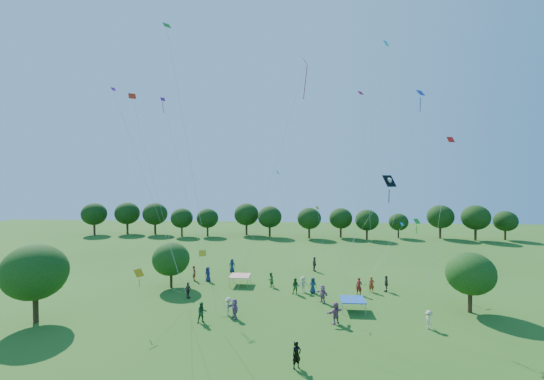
{
  "coord_description": "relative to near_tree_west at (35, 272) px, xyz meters",
  "views": [
    {
      "loc": [
        2.56,
        -18.22,
        12.13
      ],
      "look_at": [
        0.0,
        14.0,
        11.0
      ],
      "focal_mm": 24.0,
      "sensor_mm": 36.0,
      "label": 1
    }
  ],
  "objects": [
    {
      "name": "near_tree_west",
      "position": [
        0.0,
        0.0,
        0.0
      ],
      "size": [
        5.15,
        5.15,
        6.58
      ],
      "color": "#422B19",
      "rests_on": "ground"
    },
    {
      "name": "near_tree_north",
      "position": [
        7.81,
        10.4,
        -1.13
      ],
      "size": [
        4.05,
        4.05,
        4.96
      ],
      "color": "#422B19",
      "rests_on": "ground"
    },
    {
      "name": "near_tree_east",
      "position": [
        37.22,
        5.23,
        -0.74
      ],
      "size": [
        4.2,
        4.2,
        5.41
      ],
      "color": "#422B19",
      "rests_on": "ground"
    },
    {
      "name": "treeline",
      "position": [
        17.76,
        45.37,
        -0.17
      ],
      "size": [
        88.01,
        8.77,
        6.77
      ],
      "color": "#422B19",
      "rests_on": "ground"
    },
    {
      "name": "tent_red_stripe",
      "position": [
        15.25,
        11.84,
        -3.22
      ],
      "size": [
        2.2,
        2.2,
        1.1
      ],
      "color": "red",
      "rests_on": "ground"
    },
    {
      "name": "tent_blue",
      "position": [
        26.75,
        4.76,
        -3.22
      ],
      "size": [
        2.2,
        2.2,
        1.1
      ],
      "color": "#1A4EAC",
      "rests_on": "ground"
    },
    {
      "name": "man_in_black",
      "position": [
        21.81,
        -5.61,
        -3.39
      ],
      "size": [
        0.77,
        0.71,
        1.74
      ],
      "primitive_type": "imported",
      "rotation": [
        0.0,
        0.0,
        0.59
      ],
      "color": "black",
      "rests_on": "ground"
    },
    {
      "name": "crowd_person_0",
      "position": [
        11.26,
        13.0,
        -3.41
      ],
      "size": [
        0.93,
        0.87,
        1.69
      ],
      "primitive_type": "imported",
      "rotation": [
        0.0,
        0.0,
        5.62
      ],
      "color": "navy",
      "rests_on": "ground"
    },
    {
      "name": "crowd_person_1",
      "position": [
        29.53,
        10.36,
        -3.44
      ],
      "size": [
        0.63,
        0.42,
        1.63
      ],
      "primitive_type": "imported",
      "rotation": [
        0.0,
        0.0,
        6.34
      ],
      "color": "#9C321C",
      "rests_on": "ground"
    },
    {
      "name": "crowd_person_2",
      "position": [
        18.74,
        11.38,
        -3.46
      ],
      "size": [
        0.82,
        0.88,
        1.59
      ],
      "primitive_type": "imported",
      "rotation": [
        0.0,
        0.0,
        4.06
      ],
      "color": "#32632A",
      "rests_on": "ground"
    },
    {
      "name": "crowd_person_3",
      "position": [
        22.32,
        9.83,
        -3.43
      ],
      "size": [
        1.09,
        0.5,
        1.66
      ],
      "primitive_type": "imported",
      "rotation": [
        0.0,
        0.0,
        6.29
      ],
      "color": "#BBB895",
      "rests_on": "ground"
    },
    {
      "name": "crowd_person_4",
      "position": [
        23.83,
        18.43,
        -3.32
      ],
      "size": [
        0.8,
        1.2,
        1.87
      ],
      "primitive_type": "imported",
      "rotation": [
        0.0,
        0.0,
        1.87
      ],
      "color": "#3D3631",
      "rests_on": "ground"
    },
    {
      "name": "crowd_person_5",
      "position": [
        16.38,
        2.22,
        -3.42
      ],
      "size": [
        1.4,
        1.58,
        1.67
      ],
      "primitive_type": "imported",
      "rotation": [
        0.0,
        0.0,
        5.38
      ],
      "color": "#93558B",
      "rests_on": "ground"
    },
    {
      "name": "crowd_person_6",
      "position": [
        13.29,
        17.29,
        -3.41
      ],
      "size": [
        0.88,
        0.53,
        1.7
      ],
      "primitive_type": "imported",
      "rotation": [
        0.0,
        0.0,
        3.05
      ],
      "color": "#1A2B4E",
      "rests_on": "ground"
    },
    {
      "name": "crowd_person_7",
      "position": [
        28.06,
        9.38,
        -3.37
      ],
      "size": [
        0.78,
        0.67,
        1.77
      ],
      "primitive_type": "imported",
      "rotation": [
        0.0,
        0.0,
        5.84
      ],
      "color": "maroon",
      "rests_on": "ground"
    },
    {
      "name": "crowd_person_8",
      "position": [
        13.85,
        1.06,
        -3.4
      ],
      "size": [
        0.96,
        0.82,
        1.72
      ],
      "primitive_type": "imported",
      "rotation": [
        0.0,
        0.0,
        0.52
      ],
      "color": "#214E26",
      "rests_on": "ground"
    },
    {
      "name": "crowd_person_9",
      "position": [
        32.3,
        1.27,
        -3.52
      ],
      "size": [
        0.52,
        1.0,
        1.48
      ],
      "primitive_type": "imported",
      "rotation": [
        0.0,
        0.0,
        1.48
      ],
      "color": "#BCB796",
      "rests_on": "ground"
    },
    {
      "name": "crowd_person_10",
      "position": [
        10.78,
        6.98,
        -3.46
      ],
      "size": [
        0.72,
        1.03,
        1.6
      ],
      "primitive_type": "imported",
      "rotation": [
        0.0,
        0.0,
        1.23
      ],
      "color": "#362F2B",
      "rests_on": "ground"
    },
    {
      "name": "crowd_person_11",
      "position": [
        24.95,
        1.71,
        -3.35
      ],
      "size": [
        1.7,
        1.53,
        1.81
      ],
      "primitive_type": "imported",
      "rotation": [
        0.0,
        0.0,
        3.81
      ],
      "color": "#8C5272",
      "rests_on": "ground"
    },
    {
      "name": "crowd_person_12",
      "position": [
        23.33,
        9.58,
        -3.43
      ],
      "size": [
        0.91,
        0.68,
        1.65
      ],
      "primitive_type": "imported",
      "rotation": [
        0.0,
        0.0,
        0.33
      ],
      "color": "navy",
      "rests_on": "ground"
    },
    {
      "name": "crowd_person_13",
      "position": [
        9.58,
        13.18,
        -3.39
      ],
      "size": [
        0.56,
        0.73,
        1.74
      ],
      "primitive_type": "imported",
      "rotation": [
        0.0,
        0.0,
        1.81
      ],
      "color": "#9F2C1C",
      "rests_on": "ground"
    },
    {
      "name": "crowd_person_14",
      "position": [
        21.55,
        9.05,
        -3.42
      ],
      "size": [
        0.86,
        0.52,
        1.67
      ],
      "primitive_type": "imported",
      "rotation": [
        0.0,
        0.0,
        6.19
      ],
      "color": "#295926",
      "rests_on": "ground"
    },
    {
      "name": "crowd_person_15",
      "position": [
        15.76,
        2.79,
        -3.46
      ],
      "size": [
        0.56,
        1.08,
        1.59
      ],
      "primitive_type": "imported",
      "rotation": [
        0.0,
        0.0,
        1.66
      ],
      "color": "beige",
      "rests_on": "ground"
    },
    {
      "name": "crowd_person_16",
      "position": [
        31.11,
        10.66,
        -3.4
      ],
      "size": [
        0.64,
        1.07,
        1.71
      ],
      "primitive_type": "imported",
      "rotation": [
        0.0,
        0.0,
        4.52
      ],
      "color": "#3B332F",
      "rests_on": "ground"
    },
    {
      "name": "crowd_person_17",
      "position": [
        24.17,
        6.75,
        -3.41
      ],
      "size": [
        1.48,
        1.56,
        1.69
      ],
      "primitive_type": "imported",
      "rotation": [
        0.0,
        0.0,
        5.44
      ],
      "color": "#975885",
      "rests_on": "ground"
    },
    {
      "name": "pirate_kite",
      "position": [
        29.74,
        4.47,
        7.38
      ],
      "size": [
        6.95,
        1.23,
        11.02
      ],
      "color": "black"
    },
    {
      "name": "red_high_kite",
      "position": [
        21.37,
        5.87,
        14.61
      ],
      "size": [
        6.54,
        2.79,
        21.98
      ],
      "color": "red"
    },
    {
      "name": "small_kite_0",
      "position": [
        33.67,
        2.02,
        8.02
      ],
      "size": [
        2.97,
        2.53,
        14.14
      ],
      "color": "red"
    },
    {
      "name": "small_kite_1",
      "position": [
        9.06,
        0.4,
        -0.21
      ],
      "size": [
        2.3,
        5.09,
        3.33
      ],
      "color": "orange"
    },
    {
      "name": "small_kite_2",
      "position": [
        12.41,
        6.2,
        0.23
      ],
      "size": [
        1.69,
        1.9,
        3.67
      ],
      "color": "gold"
    },
    {
      "name": "small_kite_3",
      "position": [
        12.79,
        -0.71,
        13.34
      ],
      "size": [
        3.9,
        1.18,
        22.62
      ],
      "color": "#18871E"
    },
    {
      "name": "small_kite_4",
      "position": [
        34.09,
        18.16,
        0.91
      ],
      "size": [
        5.18,
        6.08,
        5.03
      ],
      "color": "#1281BD"
    },
    {
      "name": "small_kite_5",
      "position": [
        6.39,
        15.2,
        12.48
      ],
      "size": [
        6.53,
        3.71,
        20.78
      ],
      "color": "#841687"
    },
    {
      "name": "small_kite_6",
      "position": [
        20.12,
        9.98,
        5.64
      ],
      "size": [
        2.43,
        2.32,
        11.56
      ],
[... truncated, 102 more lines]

